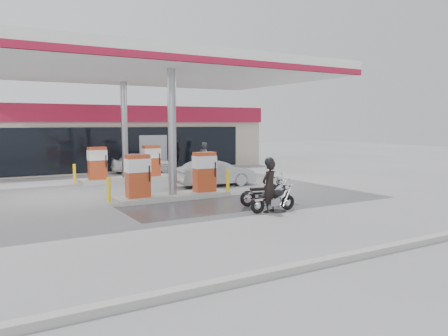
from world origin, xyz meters
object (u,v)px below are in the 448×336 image
object	(u,v)px
parked_motorcycle	(266,194)
attendant	(205,156)
pump_island_far	(125,167)
sedan_white	(143,162)
biker_main	(269,186)
hatchback_silver	(215,173)
pump_island_near	(173,181)
biker_walking	(176,155)
main_motorcycle	(274,200)

from	to	relation	value
parked_motorcycle	attendant	xyz separation A→B (m)	(3.69, 11.81, 0.45)
pump_island_far	parked_motorcycle	size ratio (longest dim) A/B	2.78
parked_motorcycle	sedan_white	bearing A→B (deg)	106.88
biker_main	attendant	size ratio (longest dim) A/B	0.98
biker_main	hatchback_silver	size ratio (longest dim) A/B	0.46
pump_island_near	biker_walking	world-z (taller)	biker_walking
pump_island_far	attendant	distance (m)	6.62
biker_main	biker_walking	xyz separation A→B (m)	(2.76, 13.80, 0.08)
sedan_white	biker_walking	distance (m)	2.51
sedan_white	attendant	size ratio (longest dim) A/B	2.10
biker_main	hatchback_silver	xyz separation A→B (m)	(1.39, 6.20, -0.25)
main_motorcycle	hatchback_silver	world-z (taller)	hatchback_silver
biker_main	biker_walking	distance (m)	14.07
attendant	hatchback_silver	xyz separation A→B (m)	(-2.89, -6.60, -0.26)
sedan_white	main_motorcycle	bearing A→B (deg)	-170.43
pump_island_far	attendant	xyz separation A→B (m)	(6.00, 2.80, 0.17)
hatchback_silver	biker_main	bearing A→B (deg)	168.83
biker_main	parked_motorcycle	distance (m)	1.23
hatchback_silver	biker_walking	size ratio (longest dim) A/B	1.99
biker_main	sedan_white	size ratio (longest dim) A/B	0.47
hatchback_silver	biker_walking	distance (m)	7.73
main_motorcycle	parked_motorcycle	size ratio (longest dim) A/B	0.94
main_motorcycle	biker_main	xyz separation A→B (m)	(-0.19, 0.00, 0.46)
parked_motorcycle	attendant	distance (m)	12.38
biker_main	pump_island_far	bearing A→B (deg)	-99.90
pump_island_near	pump_island_far	size ratio (longest dim) A/B	1.00
biker_main	sedan_white	xyz separation A→B (m)	(0.34, 13.20, -0.23)
biker_main	hatchback_silver	bearing A→B (deg)	-122.29
biker_walking	hatchback_silver	bearing A→B (deg)	-131.92
attendant	biker_walking	distance (m)	1.82
pump_island_near	pump_island_far	world-z (taller)	same
pump_island_far	sedan_white	distance (m)	3.81
biker_main	parked_motorcycle	bearing A→B (deg)	-140.68
parked_motorcycle	attendant	world-z (taller)	attendant
pump_island_far	biker_main	world-z (taller)	pump_island_far
pump_island_near	sedan_white	bearing A→B (deg)	77.36
pump_island_near	biker_main	bearing A→B (deg)	-66.72
biker_main	parked_motorcycle	xyz separation A→B (m)	(0.59, 0.99, -0.43)
pump_island_far	parked_motorcycle	world-z (taller)	pump_island_far
pump_island_near	parked_motorcycle	size ratio (longest dim) A/B	2.78
main_motorcycle	pump_island_near	bearing A→B (deg)	116.95
parked_motorcycle	hatchback_silver	size ratio (longest dim) A/B	0.50
pump_island_near	attendant	world-z (taller)	pump_island_near
pump_island_near	biker_main	distance (m)	4.35
pump_island_near	biker_walking	xyz separation A→B (m)	(4.48, 9.80, 0.23)
main_motorcycle	sedan_white	bearing A→B (deg)	90.76
parked_motorcycle	pump_island_near	bearing A→B (deg)	143.28
hatchback_silver	sedan_white	bearing A→B (deg)	9.94
parked_motorcycle	hatchback_silver	xyz separation A→B (m)	(0.79, 5.21, 0.19)
attendant	biker_walking	bearing A→B (deg)	64.26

